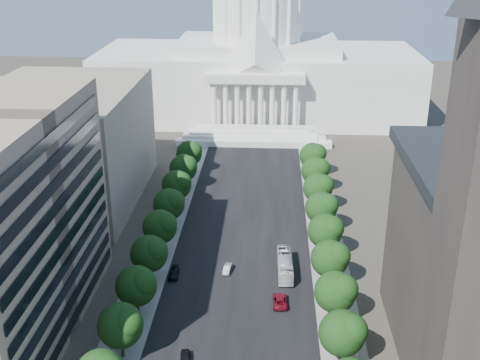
% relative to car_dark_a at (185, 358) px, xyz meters
% --- Properties ---
extents(road_asphalt, '(30.00, 260.00, 0.01)m').
position_rel_car_dark_a_xyz_m(road_asphalt, '(7.38, 54.84, -0.71)').
color(road_asphalt, black).
rests_on(road_asphalt, ground).
extents(sidewalk_left, '(8.00, 260.00, 0.02)m').
position_rel_car_dark_a_xyz_m(sidewalk_left, '(-11.62, 54.84, -0.71)').
color(sidewalk_left, gray).
rests_on(sidewalk_left, ground).
extents(sidewalk_right, '(8.00, 260.00, 0.02)m').
position_rel_car_dark_a_xyz_m(sidewalk_right, '(26.38, 54.84, -0.71)').
color(sidewalk_right, gray).
rests_on(sidewalk_right, ground).
extents(capitol, '(120.00, 56.00, 73.00)m').
position_rel_car_dark_a_xyz_m(capitol, '(7.38, 149.74, 19.30)').
color(capitol, white).
rests_on(capitol, ground).
extents(office_block_left_far, '(38.00, 52.00, 30.00)m').
position_rel_car_dark_a_xyz_m(office_block_left_far, '(-40.62, 64.84, 14.29)').
color(office_block_left_far, gray).
rests_on(office_block_left_far, ground).
extents(tree_l_c, '(7.79, 7.60, 9.97)m').
position_rel_car_dark_a_xyz_m(tree_l_c, '(-10.28, 0.65, 5.75)').
color(tree_l_c, '#33261C').
rests_on(tree_l_c, ground).
extents(tree_l_d, '(7.79, 7.60, 9.97)m').
position_rel_car_dark_a_xyz_m(tree_l_d, '(-10.28, 12.65, 5.75)').
color(tree_l_d, '#33261C').
rests_on(tree_l_d, ground).
extents(tree_l_e, '(7.79, 7.60, 9.97)m').
position_rel_car_dark_a_xyz_m(tree_l_e, '(-10.28, 24.65, 5.75)').
color(tree_l_e, '#33261C').
rests_on(tree_l_e, ground).
extents(tree_l_f, '(7.79, 7.60, 9.97)m').
position_rel_car_dark_a_xyz_m(tree_l_f, '(-10.28, 36.65, 5.75)').
color(tree_l_f, '#33261C').
rests_on(tree_l_f, ground).
extents(tree_l_g, '(7.79, 7.60, 9.97)m').
position_rel_car_dark_a_xyz_m(tree_l_g, '(-10.28, 48.65, 5.75)').
color(tree_l_g, '#33261C').
rests_on(tree_l_g, ground).
extents(tree_l_h, '(7.79, 7.60, 9.97)m').
position_rel_car_dark_a_xyz_m(tree_l_h, '(-10.28, 60.65, 5.75)').
color(tree_l_h, '#33261C').
rests_on(tree_l_h, ground).
extents(tree_l_i, '(7.79, 7.60, 9.97)m').
position_rel_car_dark_a_xyz_m(tree_l_i, '(-10.28, 72.65, 5.75)').
color(tree_l_i, '#33261C').
rests_on(tree_l_i, ground).
extents(tree_l_j, '(7.79, 7.60, 9.97)m').
position_rel_car_dark_a_xyz_m(tree_l_j, '(-10.28, 84.65, 5.75)').
color(tree_l_j, '#33261C').
rests_on(tree_l_j, ground).
extents(tree_r_c, '(7.79, 7.60, 9.97)m').
position_rel_car_dark_a_xyz_m(tree_r_c, '(25.72, 0.65, 5.75)').
color(tree_r_c, '#33261C').
rests_on(tree_r_c, ground).
extents(tree_r_d, '(7.79, 7.60, 9.97)m').
position_rel_car_dark_a_xyz_m(tree_r_d, '(25.72, 12.65, 5.75)').
color(tree_r_d, '#33261C').
rests_on(tree_r_d, ground).
extents(tree_r_e, '(7.79, 7.60, 9.97)m').
position_rel_car_dark_a_xyz_m(tree_r_e, '(25.72, 24.65, 5.75)').
color(tree_r_e, '#33261C').
rests_on(tree_r_e, ground).
extents(tree_r_f, '(7.79, 7.60, 9.97)m').
position_rel_car_dark_a_xyz_m(tree_r_f, '(25.72, 36.65, 5.75)').
color(tree_r_f, '#33261C').
rests_on(tree_r_f, ground).
extents(tree_r_g, '(7.79, 7.60, 9.97)m').
position_rel_car_dark_a_xyz_m(tree_r_g, '(25.72, 48.65, 5.75)').
color(tree_r_g, '#33261C').
rests_on(tree_r_g, ground).
extents(tree_r_h, '(7.79, 7.60, 9.97)m').
position_rel_car_dark_a_xyz_m(tree_r_h, '(25.72, 60.65, 5.75)').
color(tree_r_h, '#33261C').
rests_on(tree_r_h, ground).
extents(tree_r_i, '(7.79, 7.60, 9.97)m').
position_rel_car_dark_a_xyz_m(tree_r_i, '(25.72, 72.65, 5.75)').
color(tree_r_i, '#33261C').
rests_on(tree_r_i, ground).
extents(tree_r_j, '(7.79, 7.60, 9.97)m').
position_rel_car_dark_a_xyz_m(tree_r_j, '(25.72, 84.65, 5.75)').
color(tree_r_j, '#33261C').
rests_on(tree_r_j, ground).
extents(streetlight_b, '(2.61, 0.44, 9.00)m').
position_rel_car_dark_a_xyz_m(streetlight_b, '(27.28, -0.16, 5.11)').
color(streetlight_b, gray).
rests_on(streetlight_b, ground).
extents(streetlight_c, '(2.61, 0.44, 9.00)m').
position_rel_car_dark_a_xyz_m(streetlight_c, '(27.28, 24.84, 5.11)').
color(streetlight_c, gray).
rests_on(streetlight_c, ground).
extents(streetlight_d, '(2.61, 0.44, 9.00)m').
position_rel_car_dark_a_xyz_m(streetlight_d, '(27.28, 49.84, 5.11)').
color(streetlight_d, gray).
rests_on(streetlight_d, ground).
extents(streetlight_e, '(2.61, 0.44, 9.00)m').
position_rel_car_dark_a_xyz_m(streetlight_e, '(27.28, 74.84, 5.11)').
color(streetlight_e, gray).
rests_on(streetlight_e, ground).
extents(streetlight_f, '(2.61, 0.44, 9.00)m').
position_rel_car_dark_a_xyz_m(streetlight_f, '(27.28, 99.84, 5.11)').
color(streetlight_f, gray).
rests_on(streetlight_f, ground).
extents(car_dark_a, '(2.20, 4.34, 1.42)m').
position_rel_car_dark_a_xyz_m(car_dark_a, '(0.00, 0.00, 0.00)').
color(car_dark_a, black).
rests_on(car_dark_a, ground).
extents(car_silver, '(1.97, 4.29, 1.36)m').
position_rel_car_dark_a_xyz_m(car_silver, '(4.76, 29.08, -0.03)').
color(car_silver, '#AEB2B6').
rests_on(car_silver, ground).
extents(car_red, '(2.82, 5.87, 1.62)m').
position_rel_car_dark_a_xyz_m(car_red, '(15.65, 17.63, 0.10)').
color(car_red, maroon).
rests_on(car_red, ground).
extents(car_dark_b, '(2.19, 5.00, 1.43)m').
position_rel_car_dark_a_xyz_m(car_dark_b, '(-6.12, 26.57, 0.01)').
color(car_dark_b, black).
rests_on(car_dark_b, ground).
extents(city_bus, '(3.28, 12.75, 3.53)m').
position_rel_car_dark_a_xyz_m(city_bus, '(16.77, 29.48, 1.06)').
color(city_bus, silver).
rests_on(city_bus, ground).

